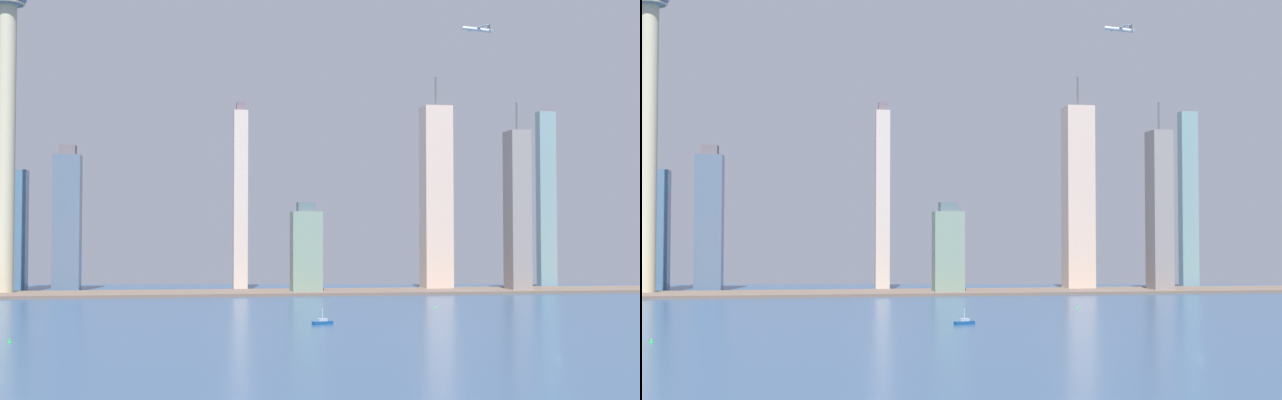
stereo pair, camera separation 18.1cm
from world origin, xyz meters
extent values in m
plane|color=#2F4C6F|center=(0.00, 0.00, 0.00)|extent=(6000.00, 6000.00, 0.00)
cube|color=brown|center=(0.00, 452.46, 1.29)|extent=(880.69, 79.19, 2.58)
cylinder|color=#BAB190|center=(-307.77, 472.83, 131.10)|extent=(15.62, 15.62, 262.19)
torus|color=#BAB190|center=(-307.77, 472.83, 258.38)|extent=(29.44, 29.44, 2.18)
cube|color=gray|center=(211.74, 511.57, 88.99)|extent=(17.20, 12.03, 177.98)
cube|color=#C6AB99|center=(87.22, 480.40, 88.07)|extent=(26.61, 25.69, 176.15)
cylinder|color=#4C4C51|center=(87.22, 480.40, 190.64)|extent=(1.60, 1.60, 28.98)
cube|color=slate|center=(-307.83, 547.97, 57.67)|extent=(15.15, 21.60, 115.34)
cube|color=gray|center=(156.00, 447.46, 75.11)|extent=(18.57, 25.41, 150.22)
cylinder|color=#4C4C51|center=(156.00, 447.46, 163.80)|extent=(1.60, 1.60, 27.14)
cube|color=#C2B0A4|center=(-98.81, 500.05, 85.41)|extent=(13.10, 16.47, 170.82)
cube|color=#61535D|center=(-98.81, 500.05, 174.81)|extent=(7.86, 9.88, 7.98)
cube|color=slate|center=(-260.27, 523.55, 64.17)|extent=(24.98, 26.75, 128.35)
cube|color=#62575E|center=(-260.27, 523.55, 133.03)|extent=(14.99, 16.05, 9.37)
cube|color=gray|center=(-43.39, 447.76, 36.88)|extent=(26.69, 24.22, 73.75)
cube|color=#4D5F66|center=(-43.39, 447.76, 77.91)|extent=(16.01, 14.53, 8.31)
cube|color=navy|center=(-76.30, 157.50, 0.99)|extent=(12.96, 7.55, 1.97)
cube|color=#98A1B1|center=(-76.30, 157.50, 2.79)|extent=(6.01, 4.14, 1.63)
cylinder|color=silver|center=(-76.30, 157.50, 6.58)|extent=(0.24, 0.24, 5.95)
cone|color=green|center=(23.90, 267.05, 0.91)|extent=(1.96, 1.96, 1.81)
cone|color=green|center=(-240.34, 91.56, 1.11)|extent=(1.86, 1.86, 2.21)
cylinder|color=silver|center=(130.76, 483.17, 253.30)|extent=(31.19, 12.34, 3.64)
sphere|color=silver|center=(115.68, 478.74, 253.30)|extent=(3.64, 3.64, 3.64)
cube|color=silver|center=(130.76, 483.17, 254.94)|extent=(12.79, 32.08, 0.50)
cube|color=silver|center=(143.43, 486.88, 253.85)|extent=(5.77, 11.61, 0.40)
cube|color=#2D333D|center=(143.43, 486.88, 257.62)|extent=(2.73, 1.24, 5.00)
camera|label=1|loc=(-163.99, -375.24, 50.80)|focal=51.97mm
camera|label=2|loc=(-163.81, -375.27, 50.80)|focal=51.97mm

